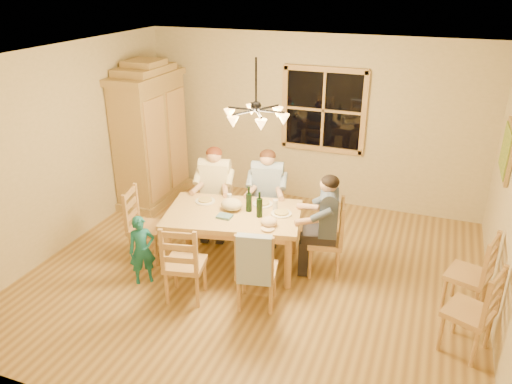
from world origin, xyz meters
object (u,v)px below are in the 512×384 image
at_px(dining_table, 234,220).
at_px(adult_woman, 215,181).
at_px(chair_near_right, 257,281).
at_px(chair_far_left, 216,215).
at_px(chair_near_left, 186,275).
at_px(wine_bottle_b, 259,205).
at_px(child, 142,250).
at_px(chair_end_right, 324,251).
at_px(armoire, 151,138).
at_px(chandelier, 256,115).
at_px(chair_spare_front, 466,325).
at_px(wine_bottle_a, 249,199).
at_px(adult_slate_man, 327,213).
at_px(chair_far_right, 267,219).
at_px(chair_end_left, 148,238).
at_px(adult_plaid_man, 267,184).
at_px(chair_spare_back, 466,287).

xyz_separation_m(dining_table, adult_woman, (-0.57, 0.69, 0.19)).
xyz_separation_m(chair_near_right, adult_woman, (-1.15, 1.37, 0.54)).
xyz_separation_m(chair_far_left, chair_near_left, (0.33, -1.55, 0.00)).
bearing_deg(dining_table, chair_near_right, -50.16).
bearing_deg(wine_bottle_b, child, -148.79).
bearing_deg(chair_end_right, chair_near_left, 116.57).
bearing_deg(chair_near_right, chair_end_right, 46.74).
height_order(armoire, chair_end_right, armoire).
height_order(chandelier, chair_spare_front, chandelier).
relative_size(dining_table, chair_near_left, 1.87).
xyz_separation_m(chair_near_left, wine_bottle_a, (0.41, 0.97, 0.62)).
relative_size(chair_end_right, adult_slate_man, 1.13).
bearing_deg(chair_end_right, chair_far_right, 46.64).
bearing_deg(chair_spare_front, adult_slate_man, 83.81).
xyz_separation_m(chair_far_left, adult_woman, (0.00, 0.00, 0.54)).
relative_size(chair_end_left, adult_slate_man, 1.13).
height_order(dining_table, chair_spare_front, chair_spare_front).
bearing_deg(adult_woman, chair_near_left, 90.00).
distance_m(chair_end_left, adult_plaid_man, 1.77).
distance_m(chandelier, wine_bottle_a, 1.19).
distance_m(chair_far_right, wine_bottle_a, 0.96).
xyz_separation_m(chair_near_left, adult_slate_man, (1.38, 1.10, 0.54)).
distance_m(chair_end_right, wine_bottle_b, 1.03).
bearing_deg(chair_spare_front, chair_spare_back, 22.45).
bearing_deg(chair_end_left, wine_bottle_a, 93.04).
height_order(dining_table, chair_end_left, chair_end_left).
bearing_deg(chandelier, chair_far_right, 101.37).
height_order(armoire, chair_far_right, armoire).
xyz_separation_m(child, chair_spare_front, (3.69, 0.08, -0.14)).
relative_size(chair_far_left, adult_plaid_man, 1.13).
xyz_separation_m(chair_far_right, adult_slate_man, (0.98, -0.60, 0.54)).
bearing_deg(adult_slate_man, chandelier, 101.94).
distance_m(adult_slate_man, chair_spare_front, 1.97).
xyz_separation_m(adult_slate_man, chair_spare_back, (1.66, -0.20, -0.54)).
distance_m(armoire, chair_spare_back, 5.14).
distance_m(adult_woman, chair_spare_back, 3.47).
height_order(chair_end_right, adult_plaid_man, adult_plaid_man).
height_order(armoire, child, armoire).
height_order(chandelier, wine_bottle_b, chandelier).
height_order(chair_near_left, chair_end_right, same).
height_order(chair_far_right, adult_plaid_man, adult_plaid_man).
xyz_separation_m(chair_far_right, chair_spare_back, (2.64, -0.80, 0.00)).
distance_m(armoire, chair_near_left, 3.07).
relative_size(chair_near_left, chair_end_left, 1.00).
bearing_deg(adult_slate_man, chair_end_right, -0.00).
bearing_deg(wine_bottle_b, adult_plaid_man, 102.99).
height_order(chair_end_right, chair_spare_front, same).
bearing_deg(chair_end_right, chair_spare_front, -130.58).
xyz_separation_m(wine_bottle_b, chair_spare_back, (2.45, 0.03, -0.62)).
xyz_separation_m(armoire, chair_far_right, (2.23, -0.65, -0.75)).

